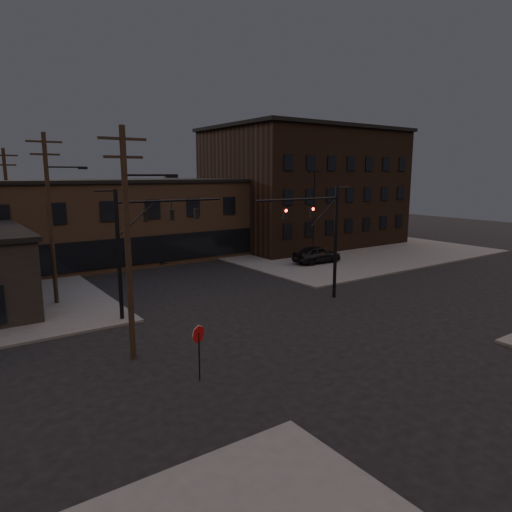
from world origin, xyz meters
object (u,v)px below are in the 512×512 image
(traffic_signal_near, at_px, (324,231))
(stop_sign, at_px, (199,340))
(parked_car_lot_a, at_px, (317,254))
(parked_car_lot_b, at_px, (269,247))
(traffic_signal_far, at_px, (139,238))
(car_crossing, at_px, (156,254))

(traffic_signal_near, height_order, stop_sign, traffic_signal_near)
(parked_car_lot_a, xyz_separation_m, parked_car_lot_b, (0.05, 7.91, -0.28))
(stop_sign, distance_m, parked_car_lot_b, 32.58)
(stop_sign, distance_m, parked_car_lot_a, 27.19)
(parked_car_lot_b, bearing_deg, traffic_signal_near, 160.40)
(traffic_signal_far, distance_m, parked_car_lot_b, 25.32)
(parked_car_lot_a, bearing_deg, traffic_signal_near, 142.06)
(traffic_signal_near, height_order, parked_car_lot_a, traffic_signal_near)
(traffic_signal_near, distance_m, parked_car_lot_b, 20.06)
(stop_sign, bearing_deg, car_crossing, 70.98)
(parked_car_lot_a, relative_size, car_crossing, 1.01)
(traffic_signal_far, xyz_separation_m, parked_car_lot_b, (20.53, 14.20, -4.28))
(traffic_signal_far, height_order, car_crossing, traffic_signal_far)
(traffic_signal_far, height_order, parked_car_lot_b, traffic_signal_far)
(traffic_signal_near, relative_size, traffic_signal_far, 1.00)
(parked_car_lot_a, bearing_deg, car_crossing, 53.79)
(parked_car_lot_a, distance_m, car_crossing, 16.24)
(traffic_signal_near, height_order, car_crossing, traffic_signal_near)
(traffic_signal_far, xyz_separation_m, car_crossing, (7.84, 16.49, -4.19))
(parked_car_lot_b, bearing_deg, parked_car_lot_a, -174.41)
(parked_car_lot_b, relative_size, car_crossing, 0.80)
(traffic_signal_near, relative_size, stop_sign, 3.23)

